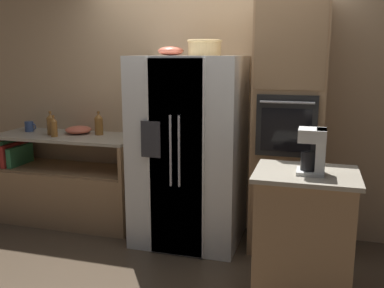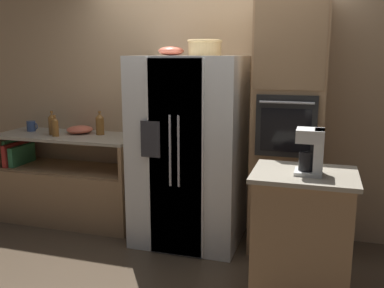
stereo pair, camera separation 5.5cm
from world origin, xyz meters
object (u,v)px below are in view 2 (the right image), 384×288
at_px(mixing_bowl, 80,130).
at_px(bottle_wide, 100,124).
at_px(bottle_short, 55,127).
at_px(bottle_tall, 52,124).
at_px(coffee_maker, 312,150).
at_px(refrigerator, 189,151).
at_px(wall_oven, 289,128).
at_px(mug, 31,126).
at_px(fruit_bowl, 171,51).
at_px(wicker_basket, 205,47).

bearing_deg(mixing_bowl, bottle_wide, -1.50).
bearing_deg(bottle_short, mixing_bowl, 57.82).
relative_size(bottle_tall, bottle_short, 1.12).
bearing_deg(coffee_maker, bottle_wide, 152.86).
height_order(mixing_bowl, coffee_maker, coffee_maker).
xyz_separation_m(mixing_bowl, coffee_maker, (2.41, -1.12, 0.17)).
distance_m(refrigerator, mixing_bowl, 1.31).
xyz_separation_m(refrigerator, bottle_wide, (-1.04, 0.20, 0.18)).
bearing_deg(bottle_tall, mixing_bowl, 31.02).
bearing_deg(bottle_tall, coffee_maker, -20.19).
bearing_deg(refrigerator, wall_oven, 6.20).
height_order(bottle_tall, mixing_bowl, bottle_tall).
bearing_deg(mug, fruit_bowl, -3.91).
height_order(fruit_bowl, bottle_tall, fruit_bowl).
bearing_deg(coffee_maker, bottle_short, 160.81).
xyz_separation_m(bottle_short, mixing_bowl, (0.14, 0.23, -0.06)).
distance_m(wicker_basket, coffee_maker, 1.58).
bearing_deg(coffee_maker, wall_oven, 102.83).
xyz_separation_m(refrigerator, wall_oven, (0.90, 0.10, 0.25)).
bearing_deg(fruit_bowl, mixing_bowl, 172.26).
xyz_separation_m(wicker_basket, mixing_bowl, (-1.41, 0.10, -0.85)).
distance_m(bottle_tall, coffee_maker, 2.83).
relative_size(fruit_bowl, mixing_bowl, 0.87).
bearing_deg(bottle_short, coffee_maker, -19.19).
relative_size(bottle_tall, coffee_maker, 0.82).
bearing_deg(bottle_tall, bottle_wide, 15.70).
height_order(wall_oven, mug, wall_oven).
bearing_deg(refrigerator, bottle_tall, 177.69).
bearing_deg(refrigerator, bottle_short, -179.05).
height_order(refrigerator, bottle_tall, refrigerator).
bearing_deg(bottle_short, refrigerator, 0.95).
bearing_deg(wicker_basket, bottle_wide, 175.21).
bearing_deg(coffee_maker, mug, 160.12).
xyz_separation_m(fruit_bowl, coffee_maker, (1.32, -0.97, -0.64)).
distance_m(refrigerator, fruit_bowl, 0.94).
height_order(wall_oven, mixing_bowl, wall_oven).
xyz_separation_m(wall_oven, bottle_wide, (-1.94, 0.10, -0.07)).
relative_size(mug, mixing_bowl, 0.48).
distance_m(refrigerator, wall_oven, 0.94).
height_order(wall_oven, coffee_maker, wall_oven).
xyz_separation_m(bottle_tall, mug, (-0.34, 0.11, -0.06)).
bearing_deg(bottle_tall, fruit_bowl, -0.28).
bearing_deg(bottle_wide, wicker_basket, -4.79).
bearing_deg(mixing_bowl, fruit_bowl, -7.74).
height_order(wicker_basket, bottle_wide, wicker_basket).
height_order(fruit_bowl, mixing_bowl, fruit_bowl).
bearing_deg(fruit_bowl, coffee_maker, -36.32).
height_order(bottle_tall, mug, bottle_tall).
bearing_deg(mixing_bowl, bottle_short, -122.18).
height_order(wicker_basket, fruit_bowl, wicker_basket).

